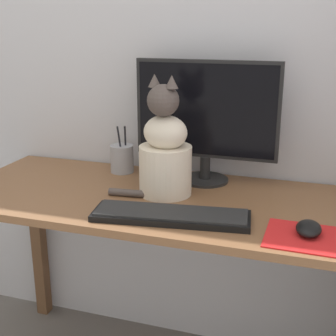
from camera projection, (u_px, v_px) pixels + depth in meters
The scene contains 8 objects.
wall_back at pixel (196, 35), 1.68m from camera, with size 7.00×0.04×2.50m.
desk at pixel (168, 227), 1.57m from camera, with size 1.46×0.59×0.75m.
monitor at pixel (206, 116), 1.62m from camera, with size 0.51×0.17×0.43m.
keyboard at pixel (171, 215), 1.37m from camera, with size 0.48×0.19×0.02m.
mousepad_right at pixel (306, 237), 1.25m from camera, with size 0.22×0.19×0.00m.
computer_mouse_right at pixel (309, 228), 1.26m from camera, with size 0.07×0.10×0.03m.
cat at pixel (165, 151), 1.53m from camera, with size 0.28×0.21×0.40m.
pen_cup at pixel (122, 158), 1.78m from camera, with size 0.09×0.09×0.18m.
Camera 1 is at (0.44, -1.37, 1.30)m, focal length 50.00 mm.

